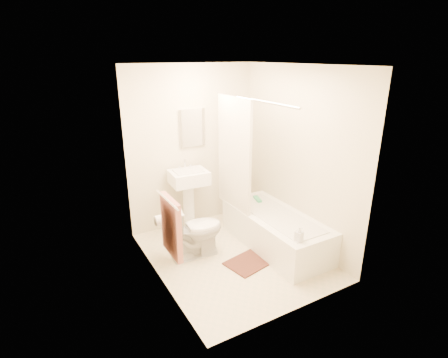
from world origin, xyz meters
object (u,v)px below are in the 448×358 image
bath_mat (249,262)px  soap_bottle (299,234)px  toilet (194,230)px  bathtub (275,230)px  sink (189,198)px

bath_mat → soap_bottle: 0.82m
toilet → bath_mat: size_ratio=1.34×
bath_mat → soap_bottle: size_ratio=3.10×
bath_mat → soap_bottle: (0.35, -0.50, 0.55)m
bathtub → bath_mat: (-0.55, -0.19, -0.22)m
bathtub → bath_mat: 0.63m
sink → toilet: bearing=-105.6°
sink → bath_mat: 1.32m
bathtub → soap_bottle: bearing=-106.6°
toilet → bathtub: (1.07, -0.33, -0.13)m
toilet → sink: (0.24, 0.67, 0.15)m
sink → bathtub: 1.33m
bathtub → soap_bottle: (-0.21, -0.69, 0.32)m
soap_bottle → sink: bearing=110.3°
sink → bathtub: (0.83, -1.00, -0.28)m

